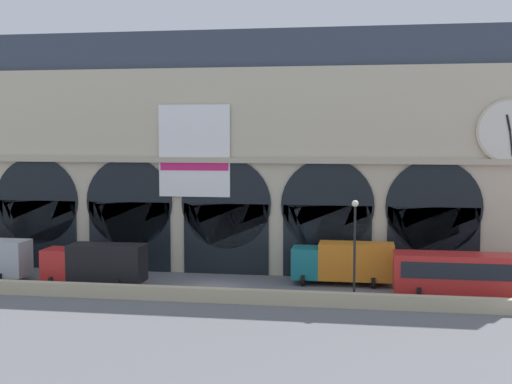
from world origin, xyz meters
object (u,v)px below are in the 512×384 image
at_px(box_truck_midwest, 96,263).
at_px(street_lamp_quayside, 355,238).
at_px(box_truck_mideast, 344,262).
at_px(bus_east, 476,274).

xyz_separation_m(box_truck_midwest, street_lamp_quayside, (18.87, -2.53, 2.71)).
xyz_separation_m(box_truck_midwest, box_truck_mideast, (18.00, 3.51, 0.00)).
xyz_separation_m(box_truck_mideast, street_lamp_quayside, (0.86, -6.04, 2.71)).
bearing_deg(street_lamp_quayside, box_truck_mideast, 98.12).
height_order(box_truck_midwest, street_lamp_quayside, street_lamp_quayside).
bearing_deg(box_truck_mideast, bus_east, -20.60).
xyz_separation_m(box_truck_midwest, bus_east, (26.97, 0.14, 0.08)).
relative_size(bus_east, street_lamp_quayside, 1.59).
bearing_deg(bus_east, street_lamp_quayside, -161.78).
height_order(bus_east, street_lamp_quayside, street_lamp_quayside).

